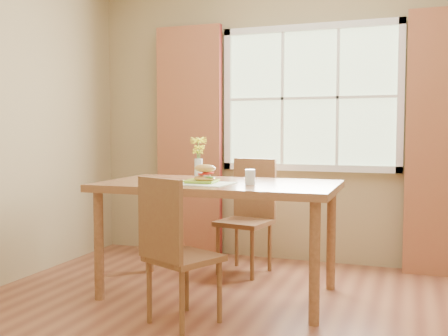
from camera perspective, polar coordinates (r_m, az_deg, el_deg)
room at (r=3.01m, az=2.81°, el=6.86°), size 4.24×3.84×2.74m
window at (r=4.83m, az=9.34°, el=7.51°), size 1.62×0.06×1.32m
curtain_left at (r=5.08m, az=-3.79°, el=2.87°), size 0.65×0.08×2.20m
curtain_right at (r=4.66m, az=23.12°, el=2.46°), size 0.65×0.08×2.20m
dining_table at (r=3.82m, az=-0.58°, el=-2.84°), size 1.72×0.98×0.83m
chair_near at (r=3.25m, az=-5.44°, el=-8.35°), size 0.51×0.51×0.92m
chair_far at (r=4.51m, az=2.72°, el=-4.57°), size 0.47×0.47×0.96m
placemat at (r=3.70m, az=-2.68°, el=-1.69°), size 0.47×0.36×0.01m
plate at (r=3.74m, az=-2.46°, el=-1.51°), size 0.24×0.24×0.01m
croissant_sandwich at (r=3.68m, az=-2.09°, el=-0.57°), size 0.18×0.13×0.12m
water_glass at (r=3.64m, az=2.86°, el=-1.04°), size 0.07×0.07×0.11m
flower_vase at (r=4.09m, az=-2.80°, el=1.57°), size 0.13×0.13×0.33m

